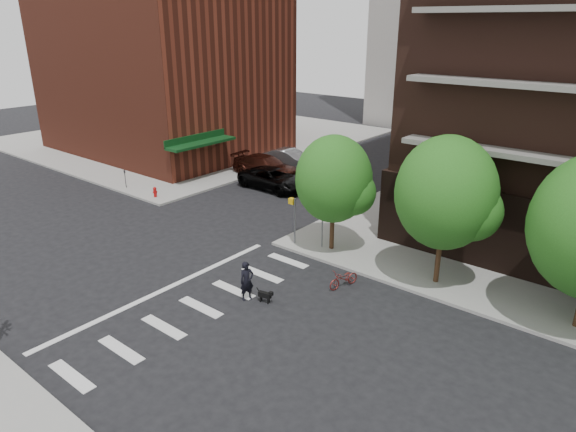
{
  "coord_description": "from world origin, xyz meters",
  "views": [
    {
      "loc": [
        18.29,
        -12.64,
        11.66
      ],
      "look_at": [
        3.0,
        6.0,
        2.5
      ],
      "focal_mm": 32.0,
      "sensor_mm": 36.0,
      "label": 1
    }
  ],
  "objects_px": {
    "fire_hydrant": "(155,191)",
    "scooter": "(344,279)",
    "parked_car_black": "(274,179)",
    "dog_walker": "(247,281)",
    "parked_car_maroon": "(266,166)",
    "parked_car_silver": "(291,159)"
  },
  "relations": [
    {
      "from": "fire_hydrant",
      "to": "parked_car_black",
      "type": "distance_m",
      "value": 8.56
    },
    {
      "from": "fire_hydrant",
      "to": "scooter",
      "type": "relative_size",
      "value": 0.43
    },
    {
      "from": "parked_car_maroon",
      "to": "scooter",
      "type": "height_order",
      "value": "parked_car_maroon"
    },
    {
      "from": "fire_hydrant",
      "to": "scooter",
      "type": "height_order",
      "value": "scooter"
    },
    {
      "from": "parked_car_maroon",
      "to": "parked_car_silver",
      "type": "xyz_separation_m",
      "value": [
        0.0,
        3.12,
        -0.04
      ]
    },
    {
      "from": "fire_hydrant",
      "to": "parked_car_silver",
      "type": "relative_size",
      "value": 0.15
    },
    {
      "from": "scooter",
      "to": "parked_car_maroon",
      "type": "bearing_deg",
      "value": 157.12
    },
    {
      "from": "parked_car_silver",
      "to": "parked_car_black",
      "type": "bearing_deg",
      "value": -156.4
    },
    {
      "from": "fire_hydrant",
      "to": "scooter",
      "type": "bearing_deg",
      "value": -7.63
    },
    {
      "from": "parked_car_maroon",
      "to": "parked_car_black",
      "type": "bearing_deg",
      "value": -131.99
    },
    {
      "from": "fire_hydrant",
      "to": "dog_walker",
      "type": "bearing_deg",
      "value": -22.34
    },
    {
      "from": "fire_hydrant",
      "to": "parked_car_black",
      "type": "relative_size",
      "value": 0.13
    },
    {
      "from": "fire_hydrant",
      "to": "scooter",
      "type": "xyz_separation_m",
      "value": [
        17.29,
        -2.32,
        -0.11
      ]
    },
    {
      "from": "parked_car_maroon",
      "to": "dog_walker",
      "type": "distance_m",
      "value": 19.44
    },
    {
      "from": "parked_car_maroon",
      "to": "scooter",
      "type": "relative_size",
      "value": 3.45
    },
    {
      "from": "parked_car_black",
      "to": "scooter",
      "type": "xyz_separation_m",
      "value": [
        12.37,
        -9.31,
        -0.34
      ]
    },
    {
      "from": "parked_car_silver",
      "to": "dog_walker",
      "type": "xyz_separation_m",
      "value": [
        12.28,
        -18.2,
        0.1
      ]
    },
    {
      "from": "scooter",
      "to": "dog_walker",
      "type": "distance_m",
      "value": 4.59
    },
    {
      "from": "parked_car_black",
      "to": "dog_walker",
      "type": "height_order",
      "value": "dog_walker"
    },
    {
      "from": "fire_hydrant",
      "to": "dog_walker",
      "type": "height_order",
      "value": "dog_walker"
    },
    {
      "from": "fire_hydrant",
      "to": "parked_car_maroon",
      "type": "relative_size",
      "value": 0.13
    },
    {
      "from": "fire_hydrant",
      "to": "parked_car_black",
      "type": "xyz_separation_m",
      "value": [
        4.93,
        6.99,
        0.23
      ]
    }
  ]
}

